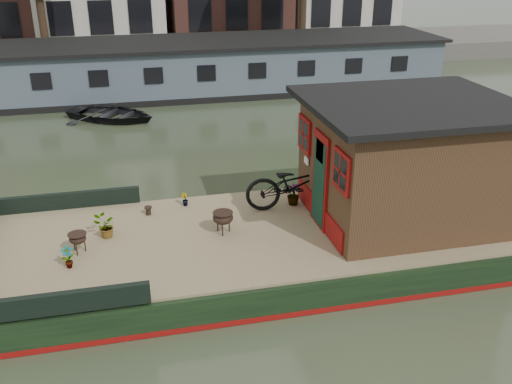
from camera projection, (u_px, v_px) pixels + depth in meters
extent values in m
plane|color=#293220|center=(297.00, 255.00, 11.57)|extent=(120.00, 120.00, 0.00)
cube|color=black|center=(297.00, 242.00, 11.45)|extent=(12.00, 4.00, 0.60)
cube|color=maroon|center=(297.00, 252.00, 11.55)|extent=(12.02, 4.02, 0.10)
cube|color=#887854|center=(298.00, 228.00, 11.32)|extent=(11.80, 3.80, 0.05)
cube|color=black|center=(67.00, 201.00, 12.01)|extent=(3.00, 0.12, 0.35)
cube|color=black|center=(50.00, 304.00, 8.59)|extent=(3.00, 0.12, 0.35)
cube|color=#311A13|center=(406.00, 163.00, 11.30)|extent=(3.50, 3.00, 2.30)
cube|color=black|center=(413.00, 104.00, 10.81)|extent=(4.00, 3.50, 0.12)
cube|color=maroon|center=(320.00, 180.00, 11.01)|extent=(0.06, 0.80, 1.90)
cube|color=black|center=(319.00, 183.00, 11.03)|extent=(0.04, 0.64, 1.70)
cube|color=maroon|center=(342.00, 171.00, 9.83)|extent=(0.06, 0.72, 0.72)
cube|color=maroon|center=(305.00, 134.00, 11.70)|extent=(0.06, 0.72, 0.72)
imported|color=black|center=(297.00, 184.00, 11.84)|extent=(2.21, 1.00, 1.12)
imported|color=#A2572E|center=(68.00, 257.00, 9.80)|extent=(0.26, 0.21, 0.43)
imported|color=brown|center=(185.00, 199.00, 12.14)|extent=(0.20, 0.20, 0.28)
imported|color=#9A382C|center=(105.00, 227.00, 10.80)|extent=(0.47, 0.43, 0.45)
imported|color=maroon|center=(293.00, 194.00, 12.17)|extent=(0.34, 0.34, 0.46)
cylinder|color=black|center=(148.00, 211.00, 11.76)|extent=(0.15, 0.15, 0.18)
imported|color=black|center=(111.00, 110.00, 20.12)|extent=(4.00, 3.71, 0.67)
cube|color=#424E58|center=(199.00, 68.00, 23.63)|extent=(20.00, 4.00, 2.00)
cube|color=black|center=(198.00, 42.00, 23.20)|extent=(20.40, 4.40, 0.12)
cube|color=black|center=(200.00, 89.00, 23.99)|extent=(20.00, 4.05, 0.24)
cube|color=#47443F|center=(183.00, 53.00, 29.64)|extent=(60.00, 6.00, 0.90)
cylinder|color=#332316|center=(41.00, 11.00, 25.96)|extent=(0.36, 0.36, 4.00)
cylinder|color=#332316|center=(303.00, 4.00, 28.55)|extent=(0.36, 0.36, 4.00)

